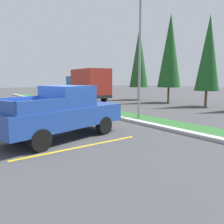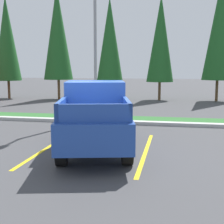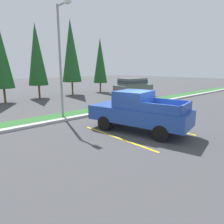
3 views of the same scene
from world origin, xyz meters
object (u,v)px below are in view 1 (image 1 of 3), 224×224
(cypress_tree_leftmost, at_px, (139,58))
(street_light, at_px, (138,49))
(pickup_truck_main, at_px, (63,112))
(cypress_tree_center, at_px, (208,53))
(cypress_tree_left_inner, at_px, (170,51))
(cargo_truck_distant, at_px, (88,84))

(cypress_tree_leftmost, bearing_deg, street_light, -43.39)
(pickup_truck_main, height_order, cypress_tree_leftmost, cypress_tree_leftmost)
(cypress_tree_leftmost, distance_m, cypress_tree_center, 8.29)
(cypress_tree_left_inner, bearing_deg, cypress_tree_center, -0.24)
(street_light, distance_m, cypress_tree_leftmost, 12.97)
(cargo_truck_distant, relative_size, cypress_tree_left_inner, 0.80)
(pickup_truck_main, bearing_deg, cypress_tree_center, 99.79)
(pickup_truck_main, distance_m, cargo_truck_distant, 15.65)
(cypress_tree_center, bearing_deg, cypress_tree_left_inner, 179.76)
(street_light, bearing_deg, cypress_tree_center, 97.09)
(cargo_truck_distant, height_order, cypress_tree_center, cypress_tree_center)
(cargo_truck_distant, bearing_deg, street_light, -16.56)
(street_light, xyz_separation_m, cypress_tree_leftmost, (-9.41, 8.90, 0.70))
(street_light, distance_m, cypress_tree_left_inner, 10.55)
(pickup_truck_main, xyz_separation_m, cargo_truck_distant, (-12.97, 8.71, 0.81))
(cypress_tree_leftmost, bearing_deg, cypress_tree_center, 1.27)
(street_light, bearing_deg, cypress_tree_leftmost, 136.61)
(cypress_tree_left_inner, xyz_separation_m, cypress_tree_center, (4.11, -0.02, -0.60))
(cypress_tree_leftmost, bearing_deg, cargo_truck_distant, -112.15)
(street_light, bearing_deg, pickup_truck_main, -75.65)
(cypress_tree_leftmost, xyz_separation_m, cypress_tree_left_inner, (4.18, 0.20, 0.35))
(cargo_truck_distant, bearing_deg, pickup_truck_main, -33.89)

